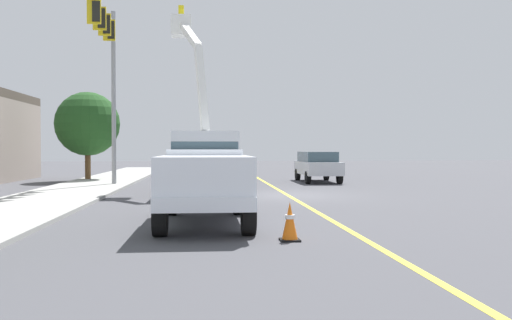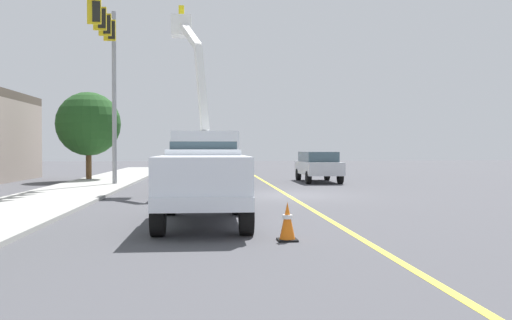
% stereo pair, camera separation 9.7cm
% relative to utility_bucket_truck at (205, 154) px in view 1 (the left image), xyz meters
% --- Properties ---
extents(ground, '(120.00, 120.00, 0.00)m').
position_rel_utility_bucket_truck_xyz_m(ground, '(-2.23, -3.25, -1.64)').
color(ground, '#47474C').
extents(sidewalk_far_side, '(60.07, 5.04, 0.12)m').
position_rel_utility_bucket_truck_xyz_m(sidewalk_far_side, '(-2.02, 5.59, -1.58)').
color(sidewalk_far_side, '#9E9E99').
rests_on(sidewalk_far_side, ground).
extents(lane_centre_stripe, '(49.99, 1.36, 0.01)m').
position_rel_utility_bucket_truck_xyz_m(lane_centre_stripe, '(-2.23, -3.25, -1.64)').
color(lane_centre_stripe, yellow).
rests_on(lane_centre_stripe, ground).
extents(utility_bucket_truck, '(8.26, 2.87, 8.25)m').
position_rel_utility_bucket_truck_xyz_m(utility_bucket_truck, '(0.00, 0.00, 0.00)').
color(utility_bucket_truck, white).
rests_on(utility_bucket_truck, ground).
extents(service_pickup_truck, '(5.65, 2.30, 2.06)m').
position_rel_utility_bucket_truck_xyz_m(service_pickup_truck, '(-10.20, 0.22, -0.52)').
color(service_pickup_truck, white).
rests_on(service_pickup_truck, ground).
extents(passing_minivan, '(4.84, 2.04, 1.69)m').
position_rel_utility_bucket_truck_xyz_m(passing_minivan, '(6.22, -6.41, -0.67)').
color(passing_minivan, silver).
rests_on(passing_minivan, ground).
extents(traffic_cone_leading, '(0.40, 0.40, 0.79)m').
position_rel_utility_bucket_truck_xyz_m(traffic_cone_leading, '(-12.88, -1.44, -1.25)').
color(traffic_cone_leading, black).
rests_on(traffic_cone_leading, ground).
extents(traffic_cone_mid_front, '(0.40, 0.40, 0.75)m').
position_rel_utility_bucket_truck_xyz_m(traffic_cone_mid_front, '(4.12, -1.78, -1.27)').
color(traffic_cone_mid_front, black).
rests_on(traffic_cone_mid_front, ground).
extents(traffic_signal_mast, '(5.39, 0.65, 8.69)m').
position_rel_utility_bucket_truck_xyz_m(traffic_signal_mast, '(2.42, 4.46, 4.66)').
color(traffic_signal_mast, gray).
rests_on(traffic_signal_mast, ground).
extents(street_tree_right, '(3.68, 3.68, 5.13)m').
position_rel_utility_bucket_truck_xyz_m(street_tree_right, '(8.63, 6.56, 1.64)').
color(street_tree_right, brown).
rests_on(street_tree_right, ground).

